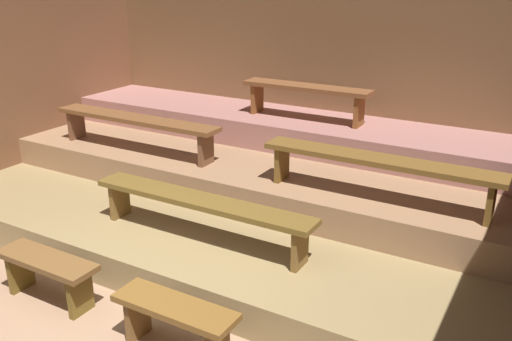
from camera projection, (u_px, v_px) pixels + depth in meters
ground at (221, 246)px, 5.58m from camera, size 6.80×5.05×0.08m
wall_back at (314, 87)px, 6.90m from camera, size 6.80×0.06×2.41m
wall_left at (7, 93)px, 6.58m from camera, size 0.06×5.05×2.41m
platform_lower at (245, 212)px, 5.89m from camera, size 6.00×3.32×0.31m
platform_middle at (273, 167)px, 6.29m from camera, size 6.00×2.08×0.31m
platform_upper at (294, 130)px, 6.61m from camera, size 6.00×1.02×0.31m
bench_floor_left at (47, 269)px, 4.50m from camera, size 0.94×0.29×0.40m
bench_floor_right at (175, 316)px, 3.89m from camera, size 0.94×0.29×0.40m
bench_lower_center at (201, 205)px, 4.85m from camera, size 2.18×0.29×0.40m
bench_middle_left at (135, 123)px, 6.25m from camera, size 2.17×0.29×0.40m
bench_middle_right at (378, 164)px, 4.92m from camera, size 2.17×0.29×0.40m
bench_upper_center at (306, 92)px, 6.36m from camera, size 1.54×0.29×0.40m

